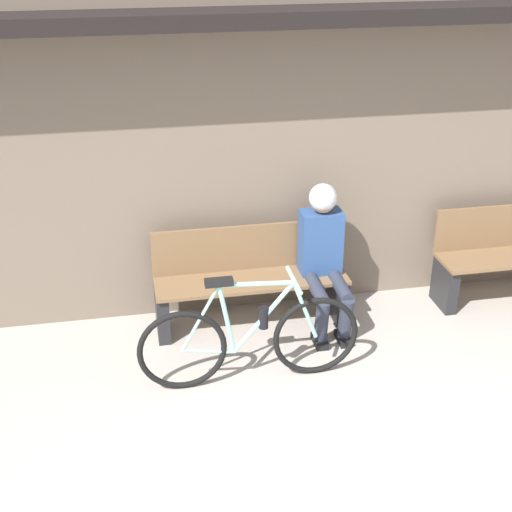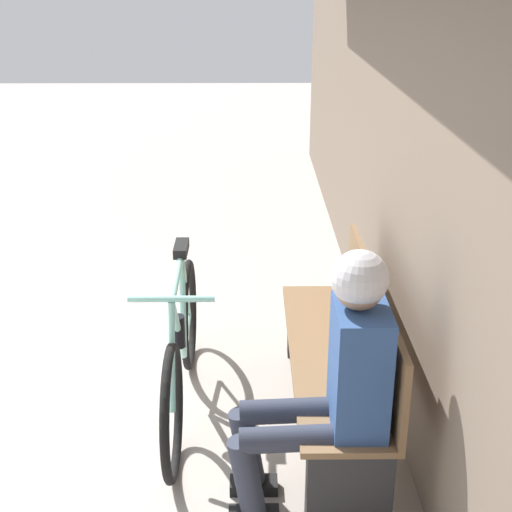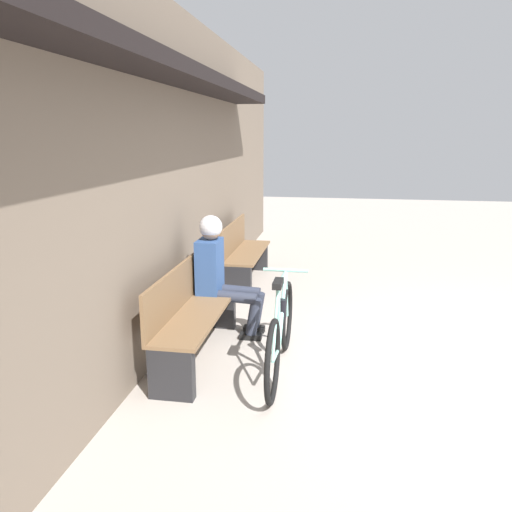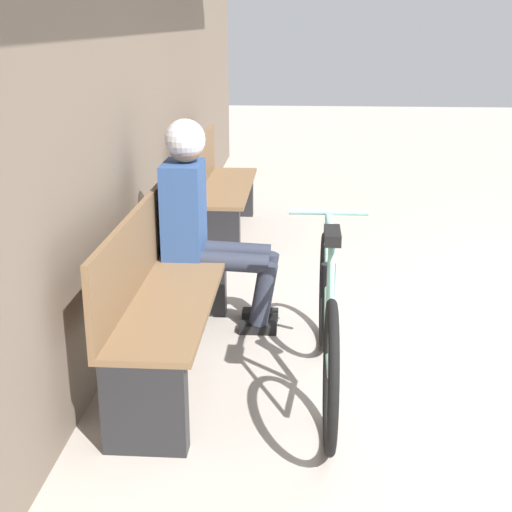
# 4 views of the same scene
# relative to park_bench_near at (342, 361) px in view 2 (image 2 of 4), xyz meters

# --- Properties ---
(storefront_wall) EXTENTS (12.00, 0.56, 3.20)m
(storefront_wall) POSITION_rel_park_bench_near_xyz_m (0.16, 0.34, 1.27)
(storefront_wall) COLOR #756656
(storefront_wall) RESTS_ON ground_plane
(park_bench_near) EXTENTS (1.60, 0.42, 0.84)m
(park_bench_near) POSITION_rel_park_bench_near_xyz_m (0.00, 0.00, 0.00)
(park_bench_near) COLOR brown
(park_bench_near) RESTS_ON ground_plane
(bicycle) EXTENTS (1.65, 0.40, 0.89)m
(bicycle) POSITION_rel_park_bench_near_xyz_m (-0.16, -0.83, -0.03)
(bicycle) COLOR black
(bicycle) RESTS_ON ground_plane
(person_seated) EXTENTS (0.34, 0.66, 1.23)m
(person_seated) POSITION_rel_park_bench_near_xyz_m (0.59, -0.12, 0.31)
(person_seated) COLOR #2D3342
(person_seated) RESTS_ON ground_plane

